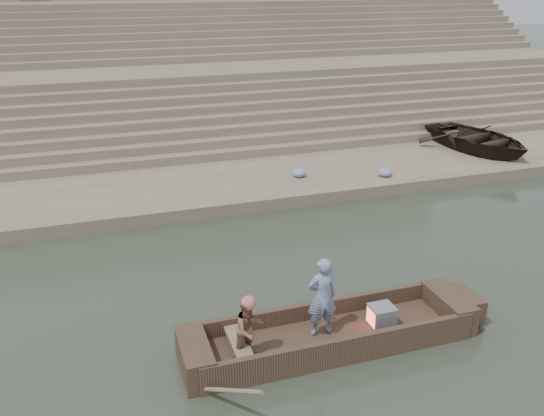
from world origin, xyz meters
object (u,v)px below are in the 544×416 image
main_rowboat (330,339)px  beached_rowboat (478,138)px  rowing_man (249,329)px  television (381,316)px  standing_man (322,297)px

main_rowboat → beached_rowboat: size_ratio=1.15×
main_rowboat → rowing_man: 1.77m
television → standing_man: bearing=175.1°
standing_man → beached_rowboat: size_ratio=0.36×
beached_rowboat → television: bearing=-145.6°
main_rowboat → rowing_man: rowing_man is taller
standing_man → television: size_ratio=3.42×
rowing_man → television: bearing=-17.6°
main_rowboat → rowing_man: bearing=-173.6°
standing_man → television: (1.20, -0.10, -0.59)m
television → main_rowboat: bearing=180.0°
television → beached_rowboat: (8.68, 8.77, 0.43)m
main_rowboat → standing_man: (-0.15, 0.10, 0.90)m
standing_man → beached_rowboat: standing_man is taller
rowing_man → television: 2.71m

